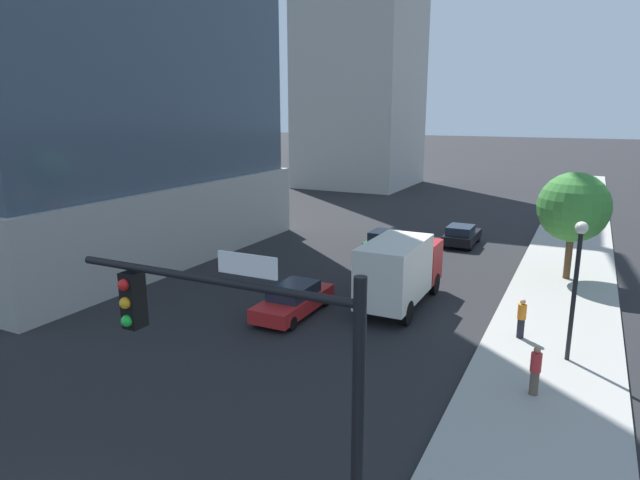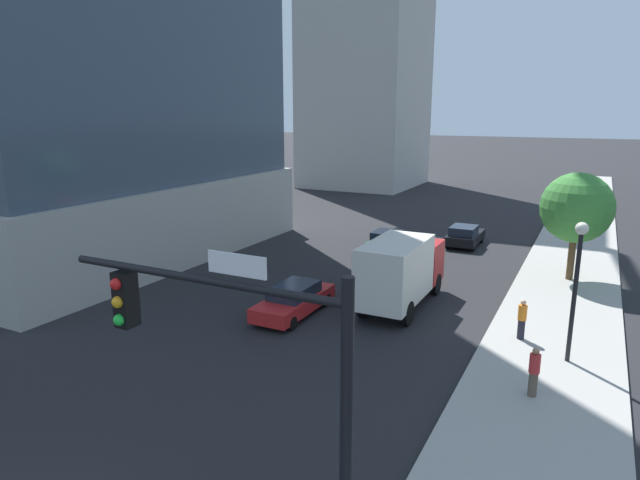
{
  "view_description": "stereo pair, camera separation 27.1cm",
  "coord_description": "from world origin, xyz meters",
  "px_view_note": "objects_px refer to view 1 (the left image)",
  "views": [
    {
      "loc": [
        9.61,
        -4.79,
        8.96
      ],
      "look_at": [
        0.04,
        14.57,
        3.84
      ],
      "focal_mm": 30.69,
      "sensor_mm": 36.0,
      "label": 1
    },
    {
      "loc": [
        9.86,
        -4.66,
        8.96
      ],
      "look_at": [
        0.04,
        14.57,
        3.84
      ],
      "focal_mm": 30.69,
      "sensor_mm": 36.0,
      "label": 2
    }
  ],
  "objects_px": {
    "street_lamp": "(577,269)",
    "pedestrian_orange_shirt": "(521,318)",
    "pedestrian_red_shirt": "(535,370)",
    "construction_building": "(362,19)",
    "car_black": "(462,235)",
    "car_green": "(387,241)",
    "car_red": "(294,300)",
    "box_truck": "(400,269)",
    "traffic_light_pole": "(253,375)",
    "street_tree": "(574,207)"
  },
  "relations": [
    {
      "from": "construction_building",
      "to": "car_green",
      "type": "distance_m",
      "value": 38.17
    },
    {
      "from": "construction_building",
      "to": "pedestrian_orange_shirt",
      "type": "relative_size",
      "value": 26.18
    },
    {
      "from": "car_green",
      "to": "pedestrian_orange_shirt",
      "type": "distance_m",
      "value": 14.58
    },
    {
      "from": "traffic_light_pole",
      "to": "car_green",
      "type": "distance_m",
      "value": 27.02
    },
    {
      "from": "traffic_light_pole",
      "to": "car_green",
      "type": "xyz_separation_m",
      "value": [
        -6.7,
        25.87,
        -3.97
      ]
    },
    {
      "from": "car_green",
      "to": "construction_building",
      "type": "bearing_deg",
      "value": 115.41
    },
    {
      "from": "car_red",
      "to": "pedestrian_orange_shirt",
      "type": "distance_m",
      "value": 9.62
    },
    {
      "from": "street_lamp",
      "to": "car_green",
      "type": "relative_size",
      "value": 1.19
    },
    {
      "from": "car_red",
      "to": "pedestrian_red_shirt",
      "type": "relative_size",
      "value": 2.93
    },
    {
      "from": "construction_building",
      "to": "car_green",
      "type": "height_order",
      "value": "construction_building"
    },
    {
      "from": "car_green",
      "to": "pedestrian_orange_shirt",
      "type": "xyz_separation_m",
      "value": [
        9.5,
        -11.06,
        0.24
      ]
    },
    {
      "from": "street_lamp",
      "to": "pedestrian_orange_shirt",
      "type": "xyz_separation_m",
      "value": [
        -1.78,
        1.31,
        -2.59
      ]
    },
    {
      "from": "box_truck",
      "to": "traffic_light_pole",
      "type": "bearing_deg",
      "value": -80.43
    },
    {
      "from": "traffic_light_pole",
      "to": "pedestrian_orange_shirt",
      "type": "xyz_separation_m",
      "value": [
        2.8,
        14.81,
        -3.73
      ]
    },
    {
      "from": "car_black",
      "to": "pedestrian_orange_shirt",
      "type": "bearing_deg",
      "value": -69.63
    },
    {
      "from": "pedestrian_orange_shirt",
      "to": "car_green",
      "type": "bearing_deg",
      "value": 130.68
    },
    {
      "from": "pedestrian_red_shirt",
      "to": "traffic_light_pole",
      "type": "bearing_deg",
      "value": -109.98
    },
    {
      "from": "street_lamp",
      "to": "street_tree",
      "type": "xyz_separation_m",
      "value": [
        -0.52,
        10.81,
        0.46
      ]
    },
    {
      "from": "traffic_light_pole",
      "to": "street_lamp",
      "type": "distance_m",
      "value": 14.3
    },
    {
      "from": "traffic_light_pole",
      "to": "car_red",
      "type": "distance_m",
      "value": 15.48
    },
    {
      "from": "car_red",
      "to": "car_black",
      "type": "height_order",
      "value": "car_black"
    },
    {
      "from": "car_green",
      "to": "pedestrian_orange_shirt",
      "type": "bearing_deg",
      "value": -49.32
    },
    {
      "from": "pedestrian_red_shirt",
      "to": "car_black",
      "type": "bearing_deg",
      "value": 108.41
    },
    {
      "from": "car_green",
      "to": "pedestrian_red_shirt",
      "type": "xyz_separation_m",
      "value": [
        10.44,
        -15.59,
        0.25
      ]
    },
    {
      "from": "construction_building",
      "to": "traffic_light_pole",
      "type": "xyz_separation_m",
      "value": [
        21.0,
        -55.95,
        -14.68
      ]
    },
    {
      "from": "construction_building",
      "to": "car_black",
      "type": "xyz_separation_m",
      "value": [
        18.23,
        -26.14,
        -18.66
      ]
    },
    {
      "from": "street_tree",
      "to": "pedestrian_red_shirt",
      "type": "xyz_separation_m",
      "value": [
        -0.32,
        -14.03,
        -3.04
      ]
    },
    {
      "from": "car_green",
      "to": "box_truck",
      "type": "distance_m",
      "value": 10.3
    },
    {
      "from": "street_lamp",
      "to": "box_truck",
      "type": "bearing_deg",
      "value": 158.36
    },
    {
      "from": "car_black",
      "to": "car_green",
      "type": "bearing_deg",
      "value": -134.94
    },
    {
      "from": "street_tree",
      "to": "car_black",
      "type": "distance_m",
      "value": 9.37
    },
    {
      "from": "street_lamp",
      "to": "traffic_light_pole",
      "type": "bearing_deg",
      "value": -108.75
    },
    {
      "from": "pedestrian_orange_shirt",
      "to": "street_lamp",
      "type": "bearing_deg",
      "value": -36.38
    },
    {
      "from": "traffic_light_pole",
      "to": "street_tree",
      "type": "bearing_deg",
      "value": 80.52
    },
    {
      "from": "traffic_light_pole",
      "to": "pedestrian_red_shirt",
      "type": "bearing_deg",
      "value": 70.02
    },
    {
      "from": "street_tree",
      "to": "box_truck",
      "type": "height_order",
      "value": "street_tree"
    },
    {
      "from": "pedestrian_orange_shirt",
      "to": "pedestrian_red_shirt",
      "type": "distance_m",
      "value": 4.63
    },
    {
      "from": "construction_building",
      "to": "street_tree",
      "type": "relative_size",
      "value": 7.4
    },
    {
      "from": "construction_building",
      "to": "street_tree",
      "type": "distance_m",
      "value": 43.19
    },
    {
      "from": "pedestrian_orange_shirt",
      "to": "pedestrian_red_shirt",
      "type": "xyz_separation_m",
      "value": [
        0.93,
        -4.53,
        0.01
      ]
    },
    {
      "from": "street_lamp",
      "to": "pedestrian_orange_shirt",
      "type": "relative_size",
      "value": 3.16
    },
    {
      "from": "construction_building",
      "to": "pedestrian_red_shirt",
      "type": "relative_size",
      "value": 25.98
    },
    {
      "from": "traffic_light_pole",
      "to": "box_truck",
      "type": "height_order",
      "value": "traffic_light_pole"
    },
    {
      "from": "construction_building",
      "to": "car_green",
      "type": "xyz_separation_m",
      "value": [
        14.29,
        -30.08,
        -18.65
      ]
    },
    {
      "from": "construction_building",
      "to": "car_black",
      "type": "bearing_deg",
      "value": -55.11
    },
    {
      "from": "box_truck",
      "to": "pedestrian_red_shirt",
      "type": "height_order",
      "value": "box_truck"
    },
    {
      "from": "construction_building",
      "to": "pedestrian_orange_shirt",
      "type": "distance_m",
      "value": 50.97
    },
    {
      "from": "street_lamp",
      "to": "car_green",
      "type": "bearing_deg",
      "value": 132.37
    },
    {
      "from": "car_green",
      "to": "box_truck",
      "type": "bearing_deg",
      "value": -67.4
    },
    {
      "from": "street_lamp",
      "to": "car_green",
      "type": "distance_m",
      "value": 16.98
    }
  ]
}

